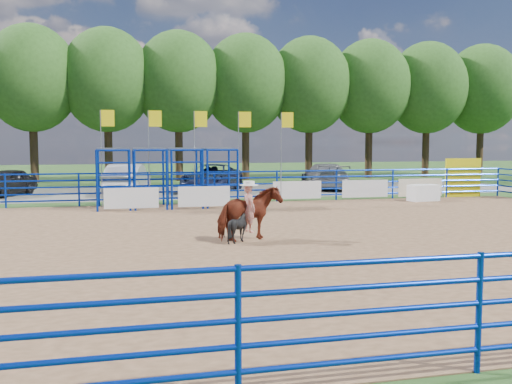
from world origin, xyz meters
TOP-DOWN VIEW (x-y plane):
  - ground at (0.00, 0.00)m, footprint 120.00×120.00m
  - arena_dirt at (0.00, 0.00)m, footprint 30.00×20.00m
  - gravel_strip at (0.00, 17.00)m, footprint 40.00×10.00m
  - announcer_table at (9.91, 8.61)m, footprint 1.55×0.90m
  - horse_and_rider at (-0.67, -0.26)m, footprint 2.01×1.39m
  - calf at (-0.99, -0.44)m, footprint 0.82×0.73m
  - car_a at (-10.14, 16.22)m, footprint 3.10×4.57m
  - car_b at (-3.83, 15.83)m, footprint 2.73×5.22m
  - car_c at (0.89, 16.28)m, footprint 4.64×6.19m
  - car_d at (7.80, 16.49)m, footprint 2.94×5.61m
  - perimeter_fence at (0.00, 0.00)m, footprint 30.10×20.10m
  - chute_assembly at (-1.90, 8.84)m, footprint 19.32×2.41m
  - treeline at (0.00, 26.00)m, footprint 56.40×6.40m

SIDE VIEW (x-z plane):
  - ground at x=0.00m, z-range 0.00..0.00m
  - gravel_strip at x=0.00m, z-range 0.00..0.01m
  - arena_dirt at x=0.00m, z-range 0.00..0.02m
  - announcer_table at x=9.91m, z-range 0.02..0.80m
  - calf at x=-0.99m, z-range 0.02..0.93m
  - car_a at x=-10.14m, z-range 0.01..1.46m
  - perimeter_fence at x=0.00m, z-range 0.00..1.50m
  - car_d at x=7.80m, z-range 0.01..1.56m
  - car_c at x=0.89m, z-range 0.01..1.57m
  - car_b at x=-3.83m, z-range 0.01..1.65m
  - horse_and_rider at x=-0.67m, z-range -0.31..2.08m
  - chute_assembly at x=-1.90m, z-range -0.84..3.36m
  - treeline at x=0.00m, z-range 1.91..13.15m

